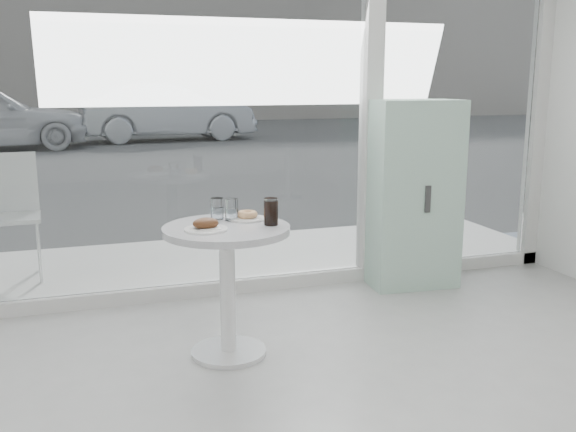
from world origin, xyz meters
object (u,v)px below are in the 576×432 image
object	(u,v)px
car_silver	(167,112)
cola_glass	(271,212)
mint_cabinet	(412,194)
plate_donut	(247,216)
main_table	(227,264)
plate_fritter	(206,225)
water_tumbler_a	(217,210)
patio_chair	(11,208)
water_tumbler_b	(232,211)

from	to	relation	value
car_silver	cola_glass	size ratio (longest dim) A/B	29.50
mint_cabinet	plate_donut	world-z (taller)	mint_cabinet
plate_donut	cola_glass	bearing A→B (deg)	-62.21
main_table	plate_donut	xyz separation A→B (m)	(0.16, 0.13, 0.24)
plate_fritter	cola_glass	bearing A→B (deg)	2.53
car_silver	cola_glass	world-z (taller)	car_silver
plate_fritter	plate_donut	bearing A→B (deg)	34.65
water_tumbler_a	patio_chair	bearing A→B (deg)	127.29
mint_cabinet	car_silver	xyz separation A→B (m)	(-0.11, 13.11, 0.04)
patio_chair	main_table	bearing A→B (deg)	-59.25
plate_donut	water_tumbler_a	xyz separation A→B (m)	(-0.16, 0.07, 0.04)
patio_chair	plate_fritter	xyz separation A→B (m)	(1.17, -1.96, 0.20)
car_silver	plate_donut	world-z (taller)	car_silver
water_tumbler_b	cola_glass	bearing A→B (deg)	-47.26
car_silver	cola_glass	bearing A→B (deg)	170.39
patio_chair	cola_glass	xyz separation A→B (m)	(1.54, -1.94, 0.24)
mint_cabinet	cola_glass	bearing A→B (deg)	-142.29
car_silver	patio_chair	bearing A→B (deg)	162.47
mint_cabinet	plate_donut	bearing A→B (deg)	-149.10
plate_donut	cola_glass	xyz separation A→B (m)	(0.09, -0.18, 0.05)
main_table	cola_glass	bearing A→B (deg)	-9.91
car_silver	plate_fritter	xyz separation A→B (m)	(-1.68, -14.05, 0.04)
patio_chair	water_tumbler_a	xyz separation A→B (m)	(1.28, -1.69, 0.22)
patio_chair	water_tumbler_a	world-z (taller)	patio_chair
main_table	plate_fritter	bearing A→B (deg)	-154.16
water_tumbler_a	water_tumbler_b	distance (m)	0.09
car_silver	water_tumbler_b	size ratio (longest dim) A/B	35.90
main_table	plate_donut	distance (m)	0.32
mint_cabinet	water_tumbler_a	xyz separation A→B (m)	(-1.67, -0.67, 0.11)
main_table	mint_cabinet	size ratio (longest dim) A/B	0.54
cola_glass	patio_chair	bearing A→B (deg)	128.48
mint_cabinet	water_tumbler_b	world-z (taller)	mint_cabinet
plate_fritter	water_tumbler_b	world-z (taller)	water_tumbler_b
plate_donut	water_tumbler_b	distance (m)	0.10
plate_donut	water_tumbler_a	size ratio (longest dim) A/B	1.66
water_tumbler_a	mint_cabinet	bearing A→B (deg)	21.87
patio_chair	car_silver	size ratio (longest dim) A/B	0.21
car_silver	plate_donut	distance (m)	13.93
patio_chair	cola_glass	size ratio (longest dim) A/B	6.26
main_table	plate_donut	bearing A→B (deg)	40.54
mint_cabinet	main_table	bearing A→B (deg)	-147.56
mint_cabinet	plate_fritter	world-z (taller)	mint_cabinet
main_table	patio_chair	distance (m)	2.29
main_table	water_tumbler_a	world-z (taller)	water_tumbler_a
main_table	plate_donut	size ratio (longest dim) A/B	3.66
plate_fritter	patio_chair	bearing A→B (deg)	120.83
plate_donut	water_tumbler_b	xyz separation A→B (m)	(-0.09, 0.02, 0.04)
cola_glass	main_table	bearing A→B (deg)	170.09
car_silver	cola_glass	xyz separation A→B (m)	(-1.30, -14.04, 0.09)
water_tumbler_a	water_tumbler_b	bearing A→B (deg)	-36.51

